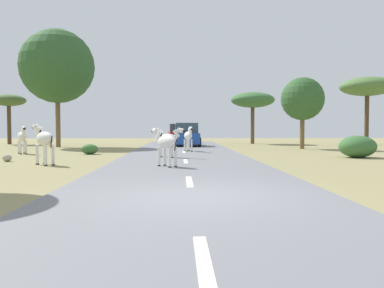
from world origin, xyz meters
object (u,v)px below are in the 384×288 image
at_px(zebra_3, 22,137).
at_px(car_1, 186,135).
at_px(tree_3, 253,100).
at_px(tree_1, 57,66).
at_px(zebra_1, 169,139).
at_px(zebra_4, 44,139).
at_px(tree_6, 367,87).
at_px(tree_2, 9,101).
at_px(zebra_0, 188,136).
at_px(tree_4, 303,99).
at_px(bush_2, 357,147).
at_px(zebra_2, 166,142).
at_px(car_0, 178,134).
at_px(bush_4, 90,149).
at_px(rock_2, 7,158).

xyz_separation_m(zebra_3, car_1, (9.04, 8.19, -0.09)).
bearing_deg(tree_3, tree_1, -161.11).
distance_m(zebra_1, zebra_4, 5.59).
bearing_deg(tree_6, tree_2, 176.13).
bearing_deg(zebra_3, zebra_4, 89.15).
relative_size(zebra_0, tree_4, 0.33).
bearing_deg(bush_2, tree_6, 62.39).
relative_size(zebra_1, zebra_2, 0.99).
relative_size(zebra_3, tree_2, 0.37).
bearing_deg(zebra_4, car_1, 26.07).
distance_m(tree_2, bush_2, 28.22).
xyz_separation_m(zebra_4, bush_2, (13.69, 3.22, -0.46)).
height_order(zebra_1, tree_6, tree_6).
distance_m(car_0, tree_4, 13.38).
height_order(zebra_0, zebra_4, zebra_4).
height_order(tree_2, tree_4, tree_4).
distance_m(car_1, tree_6, 15.82).
xyz_separation_m(car_1, tree_3, (6.00, 4.79, 3.01)).
distance_m(zebra_0, bush_4, 5.66).
bearing_deg(zebra_1, zebra_2, 31.80).
bearing_deg(tree_3, tree_6, -14.87).
xyz_separation_m(tree_1, bush_4, (4.16, -7.99, -5.67)).
relative_size(tree_2, rock_2, 11.20).
xyz_separation_m(tree_3, rock_2, (-13.78, -17.72, -3.71)).
height_order(car_1, bush_4, car_1).
bearing_deg(rock_2, tree_3, 52.13).
xyz_separation_m(bush_2, bush_4, (-13.34, 2.78, -0.26)).
height_order(zebra_4, tree_2, tree_2).
height_order(zebra_4, car_1, car_1).
relative_size(zebra_1, car_1, 0.32).
bearing_deg(rock_2, car_1, 58.94).
xyz_separation_m(car_1, bush_4, (-5.35, -8.50, -0.58)).
xyz_separation_m(zebra_0, zebra_2, (-1.01, -8.90, -0.03)).
relative_size(tree_3, rock_2, 11.93).
relative_size(zebra_3, rock_2, 4.13).
xyz_separation_m(zebra_2, bush_4, (-4.35, 7.23, -0.63)).
bearing_deg(car_0, zebra_1, 84.92).
xyz_separation_m(car_0, rock_2, (-7.17, -19.46, -0.70)).
bearing_deg(zebra_0, tree_3, -128.81).
relative_size(car_0, bush_4, 4.92).
bearing_deg(zebra_0, car_0, -98.88).
relative_size(zebra_2, zebra_3, 0.91).
bearing_deg(tree_4, car_1, 155.34).
height_order(zebra_1, car_0, car_0).
bearing_deg(tree_4, zebra_4, -140.98).
bearing_deg(zebra_2, zebra_1, 52.04).
xyz_separation_m(tree_3, tree_6, (9.13, -2.43, 0.96)).
height_order(tree_2, rock_2, tree_2).
xyz_separation_m(car_0, tree_1, (-8.89, -7.04, 5.09)).
xyz_separation_m(zebra_3, zebra_4, (3.34, -6.31, 0.04)).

